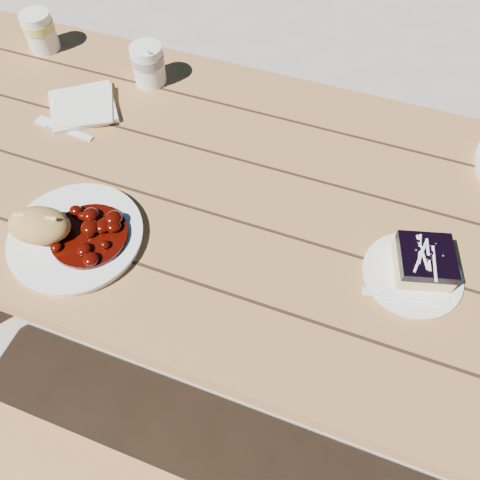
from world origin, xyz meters
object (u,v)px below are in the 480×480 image
(picnic_table, at_px, (236,232))
(coffee_cup, at_px, (148,65))
(dessert_plate, at_px, (412,275))
(bread_roll, at_px, (39,225))
(blueberry_cake, at_px, (424,261))
(second_cup, at_px, (40,32))
(main_plate, at_px, (76,237))

(picnic_table, distance_m, coffee_cup, 0.47)
(dessert_plate, bearing_deg, picnic_table, 167.09)
(bread_roll, height_order, blueberry_cake, bread_roll)
(dessert_plate, bearing_deg, blueberry_cake, 56.31)
(bread_roll, distance_m, second_cup, 0.64)
(main_plate, xyz_separation_m, coffee_cup, (-0.08, 0.49, 0.04))
(main_plate, xyz_separation_m, dessert_plate, (0.63, 0.14, -0.00))
(picnic_table, relative_size, main_plate, 7.83)
(blueberry_cake, xyz_separation_m, second_cup, (-1.05, 0.36, 0.01))
(dessert_plate, distance_m, second_cup, 1.11)
(bread_roll, bearing_deg, blueberry_cake, 14.34)
(dessert_plate, bearing_deg, coffee_cup, 154.00)
(picnic_table, bearing_deg, blueberry_cake, -10.49)
(bread_roll, bearing_deg, second_cup, 123.43)
(dessert_plate, height_order, blueberry_cake, blueberry_cake)
(blueberry_cake, bearing_deg, picnic_table, 154.01)
(dessert_plate, xyz_separation_m, blueberry_cake, (0.01, 0.02, 0.03))
(second_cup, bearing_deg, picnic_table, -23.56)
(second_cup, bearing_deg, bread_roll, -56.57)
(main_plate, relative_size, bread_roll, 2.13)
(picnic_table, bearing_deg, bread_roll, -140.35)
(coffee_cup, bearing_deg, dessert_plate, -26.00)
(coffee_cup, bearing_deg, bread_roll, -87.32)
(bread_roll, distance_m, dessert_plate, 0.71)
(bread_roll, distance_m, blueberry_cake, 0.72)
(bread_roll, bearing_deg, main_plate, 19.98)
(main_plate, relative_size, blueberry_cake, 2.13)
(dessert_plate, xyz_separation_m, coffee_cup, (-0.71, 0.35, 0.04))
(second_cup, bearing_deg, main_plate, -51.62)
(dessert_plate, height_order, second_cup, second_cup)
(bread_roll, height_order, second_cup, second_cup)
(bread_roll, bearing_deg, coffee_cup, 92.68)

